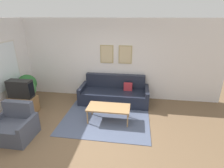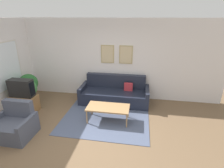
{
  "view_description": "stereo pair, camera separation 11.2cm",
  "coord_description": "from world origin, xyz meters",
  "px_view_note": "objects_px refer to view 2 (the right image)",
  "views": [
    {
      "loc": [
        1.19,
        -3.16,
        2.75
      ],
      "look_at": [
        0.49,
        1.64,
        0.85
      ],
      "focal_mm": 28.0,
      "sensor_mm": 36.0,
      "label": 1
    },
    {
      "loc": [
        1.3,
        -3.14,
        2.75
      ],
      "look_at": [
        0.49,
        1.64,
        0.85
      ],
      "focal_mm": 28.0,
      "sensor_mm": 36.0,
      "label": 2
    }
  ],
  "objects_px": {
    "couch": "(115,94)",
    "armchair": "(14,126)",
    "potted_plant_tall": "(26,90)",
    "coffee_table": "(108,108)",
    "tv": "(21,88)"
  },
  "relations": [
    {
      "from": "armchair",
      "to": "tv",
      "type": "bearing_deg",
      "value": 108.23
    },
    {
      "from": "potted_plant_tall",
      "to": "couch",
      "type": "bearing_deg",
      "value": 18.83
    },
    {
      "from": "couch",
      "to": "armchair",
      "type": "relative_size",
      "value": 2.47
    },
    {
      "from": "couch",
      "to": "armchair",
      "type": "distance_m",
      "value": 3.05
    },
    {
      "from": "couch",
      "to": "armchair",
      "type": "xyz_separation_m",
      "value": [
        -2.12,
        -2.19,
        -0.03
      ]
    },
    {
      "from": "coffee_table",
      "to": "armchair",
      "type": "height_order",
      "value": "armchair"
    },
    {
      "from": "coffee_table",
      "to": "tv",
      "type": "xyz_separation_m",
      "value": [
        -2.61,
        0.09,
        0.37
      ]
    },
    {
      "from": "tv",
      "to": "potted_plant_tall",
      "type": "bearing_deg",
      "value": 93.66
    },
    {
      "from": "tv",
      "to": "potted_plant_tall",
      "type": "xyz_separation_m",
      "value": [
        -0.01,
        0.19,
        -0.14
      ]
    },
    {
      "from": "couch",
      "to": "potted_plant_tall",
      "type": "relative_size",
      "value": 2.41
    },
    {
      "from": "tv",
      "to": "armchair",
      "type": "relative_size",
      "value": 0.77
    },
    {
      "from": "couch",
      "to": "coffee_table",
      "type": "height_order",
      "value": "couch"
    },
    {
      "from": "tv",
      "to": "armchair",
      "type": "height_order",
      "value": "tv"
    },
    {
      "from": "coffee_table",
      "to": "armchair",
      "type": "distance_m",
      "value": 2.35
    },
    {
      "from": "couch",
      "to": "potted_plant_tall",
      "type": "xyz_separation_m",
      "value": [
        -2.62,
        -0.89,
        0.33
      ]
    }
  ]
}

